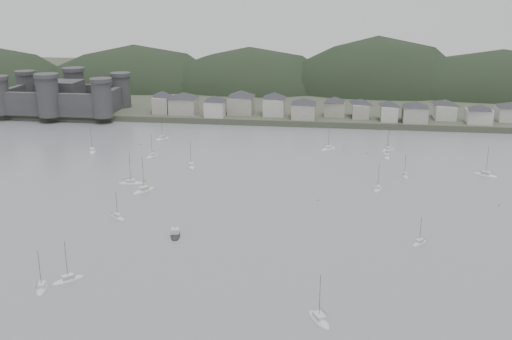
# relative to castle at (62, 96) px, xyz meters

# --- Properties ---
(ground) EXTENTS (900.00, 900.00, 0.00)m
(ground) POSITION_rel_castle_xyz_m (120.00, -179.80, -10.96)
(ground) COLOR slate
(ground) RESTS_ON ground
(far_shore_land) EXTENTS (900.00, 250.00, 3.00)m
(far_shore_land) POSITION_rel_castle_xyz_m (120.00, 115.20, -9.46)
(far_shore_land) COLOR #383D2D
(far_shore_land) RESTS_ON ground
(forested_ridge) EXTENTS (851.55, 103.94, 102.57)m
(forested_ridge) POSITION_rel_castle_xyz_m (124.83, 89.60, -22.25)
(forested_ridge) COLOR black
(forested_ridge) RESTS_ON ground
(castle) EXTENTS (66.00, 43.00, 20.00)m
(castle) POSITION_rel_castle_xyz_m (0.00, 0.00, 0.00)
(castle) COLOR #343437
(castle) RESTS_ON far_shore_land
(waterfront_town) EXTENTS (451.48, 28.46, 12.92)m
(waterfront_town) POSITION_rel_castle_xyz_m (170.59, 3.54, -2.30)
(waterfront_town) COLOR gray
(waterfront_town) RESTS_ON far_shore_land
(sailboat_lead) EXTENTS (6.55, 5.71, 9.09)m
(sailboat_lead) POSITION_rel_castle_xyz_m (82.65, -140.61, -10.78)
(sailboat_lead) COLOR silver
(sailboat_lead) RESTS_ON ground
(moored_fleet) EXTENTS (266.87, 164.39, 13.07)m
(moored_fleet) POSITION_rel_castle_xyz_m (107.72, -122.61, -10.79)
(moored_fleet) COLOR silver
(moored_fleet) RESTS_ON ground
(motor_launch_far) EXTENTS (4.38, 8.03, 3.82)m
(motor_launch_far) POSITION_rel_castle_xyz_m (103.69, -151.58, -10.67)
(motor_launch_far) COLOR black
(motor_launch_far) RESTS_ON ground
(mooring_buoys) EXTENTS (149.83, 108.81, 0.70)m
(mooring_buoys) POSITION_rel_castle_xyz_m (115.58, -100.98, -10.81)
(mooring_buoys) COLOR #D28146
(mooring_buoys) RESTS_ON ground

